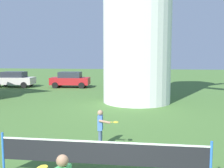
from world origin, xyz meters
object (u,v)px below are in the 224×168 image
player_far (101,126)px  parked_car_cream (14,79)px  parked_car_blue (129,80)px  tennis_net (101,153)px  parked_car_red (70,79)px

player_far → parked_car_cream: bearing=126.6°
parked_car_cream → parked_car_blue: same height
player_far → parked_car_cream: size_ratio=0.31×
tennis_net → parked_car_red: size_ratio=1.33×
tennis_net → parked_car_blue: (-0.52, 19.01, 0.12)m
tennis_net → player_far: size_ratio=4.16×
parked_car_cream → parked_car_blue: (11.69, 0.82, -0.00)m
player_far → parked_car_red: parked_car_red is taller
parked_car_red → player_far: bearing=-69.7°
parked_car_red → parked_car_blue: 5.93m
player_far → tennis_net: bearing=-79.7°
tennis_net → parked_car_blue: 19.02m
parked_car_cream → parked_car_red: same height
parked_car_cream → parked_car_red: (5.78, 0.37, -0.00)m
player_far → parked_car_cream: parked_car_cream is taller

